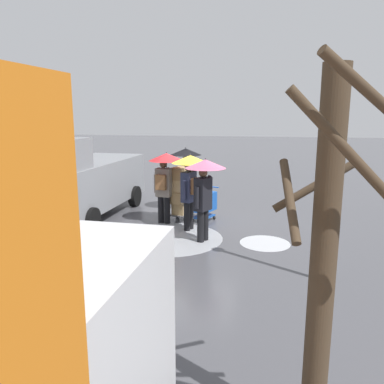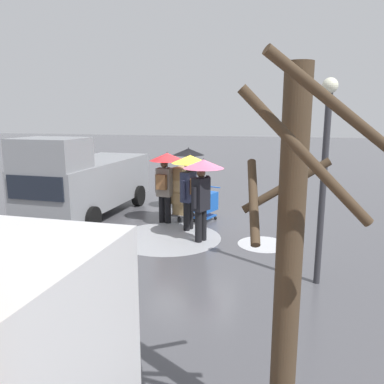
{
  "view_description": "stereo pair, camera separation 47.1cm",
  "coord_description": "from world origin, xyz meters",
  "px_view_note": "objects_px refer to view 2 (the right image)",
  "views": [
    {
      "loc": [
        -1.96,
        10.86,
        3.24
      ],
      "look_at": [
        -0.0,
        0.37,
        1.05
      ],
      "focal_mm": 35.9,
      "sensor_mm": 36.0,
      "label": 1
    },
    {
      "loc": [
        -2.42,
        10.76,
        3.24
      ],
      "look_at": [
        -0.0,
        0.37,
        1.05
      ],
      "focal_mm": 35.9,
      "sensor_mm": 36.0,
      "label": 2
    }
  ],
  "objects_px": {
    "pedestrian_black_side": "(202,180)",
    "street_lamp": "(325,162)",
    "cargo_van_parked_right": "(85,180)",
    "bare_tree_near": "(289,260)",
    "pedestrian_far_side": "(166,171)",
    "pedestrian_white_side": "(190,175)",
    "shopping_cart_vendor": "(205,203)",
    "hand_dolly_boxes": "(181,191)",
    "pedestrian_pink_side": "(189,164)"
  },
  "relations": [
    {
      "from": "bare_tree_near",
      "to": "shopping_cart_vendor",
      "type": "bearing_deg",
      "value": -73.55
    },
    {
      "from": "pedestrian_black_side",
      "to": "pedestrian_far_side",
      "type": "relative_size",
      "value": 1.0
    },
    {
      "from": "pedestrian_black_side",
      "to": "bare_tree_near",
      "type": "xyz_separation_m",
      "value": [
        -2.02,
        5.99,
        0.37
      ]
    },
    {
      "from": "cargo_van_parked_right",
      "to": "bare_tree_near",
      "type": "relative_size",
      "value": 1.48
    },
    {
      "from": "cargo_van_parked_right",
      "to": "pedestrian_black_side",
      "type": "relative_size",
      "value": 2.53
    },
    {
      "from": "pedestrian_black_side",
      "to": "pedestrian_far_side",
      "type": "distance_m",
      "value": 1.93
    },
    {
      "from": "cargo_van_parked_right",
      "to": "street_lamp",
      "type": "relative_size",
      "value": 1.41
    },
    {
      "from": "cargo_van_parked_right",
      "to": "bare_tree_near",
      "type": "bearing_deg",
      "value": 129.25
    },
    {
      "from": "pedestrian_white_side",
      "to": "bare_tree_near",
      "type": "height_order",
      "value": "bare_tree_near"
    },
    {
      "from": "pedestrian_white_side",
      "to": "bare_tree_near",
      "type": "relative_size",
      "value": 0.58
    },
    {
      "from": "shopping_cart_vendor",
      "to": "pedestrian_pink_side",
      "type": "height_order",
      "value": "pedestrian_pink_side"
    },
    {
      "from": "pedestrian_pink_side",
      "to": "bare_tree_near",
      "type": "distance_m",
      "value": 9.56
    },
    {
      "from": "cargo_van_parked_right",
      "to": "street_lamp",
      "type": "height_order",
      "value": "street_lamp"
    },
    {
      "from": "shopping_cart_vendor",
      "to": "bare_tree_near",
      "type": "bearing_deg",
      "value": 106.45
    },
    {
      "from": "bare_tree_near",
      "to": "pedestrian_far_side",
      "type": "bearing_deg",
      "value": -65.22
    },
    {
      "from": "pedestrian_pink_side",
      "to": "pedestrian_white_side",
      "type": "height_order",
      "value": "same"
    },
    {
      "from": "hand_dolly_boxes",
      "to": "pedestrian_white_side",
      "type": "xyz_separation_m",
      "value": [
        -0.45,
        0.79,
        0.64
      ]
    },
    {
      "from": "pedestrian_white_side",
      "to": "bare_tree_near",
      "type": "bearing_deg",
      "value": 110.41
    },
    {
      "from": "street_lamp",
      "to": "bare_tree_near",
      "type": "bearing_deg",
      "value": 80.5
    },
    {
      "from": "hand_dolly_boxes",
      "to": "pedestrian_white_side",
      "type": "distance_m",
      "value": 1.12
    },
    {
      "from": "hand_dolly_boxes",
      "to": "pedestrian_far_side",
      "type": "xyz_separation_m",
      "value": [
        0.38,
        0.33,
        0.64
      ]
    },
    {
      "from": "pedestrian_pink_side",
      "to": "bare_tree_near",
      "type": "bearing_deg",
      "value": 109.01
    },
    {
      "from": "hand_dolly_boxes",
      "to": "pedestrian_black_side",
      "type": "xyz_separation_m",
      "value": [
        -1.0,
        1.69,
        0.65
      ]
    },
    {
      "from": "pedestrian_far_side",
      "to": "shopping_cart_vendor",
      "type": "bearing_deg",
      "value": -156.1
    },
    {
      "from": "shopping_cart_vendor",
      "to": "street_lamp",
      "type": "height_order",
      "value": "street_lamp"
    },
    {
      "from": "pedestrian_pink_side",
      "to": "pedestrian_black_side",
      "type": "xyz_separation_m",
      "value": [
        -1.09,
        3.04,
        0.0
      ]
    },
    {
      "from": "bare_tree_near",
      "to": "pedestrian_black_side",
      "type": "bearing_deg",
      "value": -71.38
    },
    {
      "from": "pedestrian_black_side",
      "to": "street_lamp",
      "type": "distance_m",
      "value": 3.44
    },
    {
      "from": "pedestrian_white_side",
      "to": "street_lamp",
      "type": "xyz_separation_m",
      "value": [
        -3.23,
        2.89,
        0.8
      ]
    },
    {
      "from": "pedestrian_pink_side",
      "to": "hand_dolly_boxes",
      "type": "bearing_deg",
      "value": 93.95
    },
    {
      "from": "pedestrian_white_side",
      "to": "pedestrian_pink_side",
      "type": "bearing_deg",
      "value": -75.66
    },
    {
      "from": "shopping_cart_vendor",
      "to": "street_lamp",
      "type": "distance_m",
      "value": 5.17
    },
    {
      "from": "cargo_van_parked_right",
      "to": "bare_tree_near",
      "type": "xyz_separation_m",
      "value": [
        -6.08,
        7.44,
        0.78
      ]
    },
    {
      "from": "pedestrian_pink_side",
      "to": "street_lamp",
      "type": "height_order",
      "value": "street_lamp"
    },
    {
      "from": "cargo_van_parked_right",
      "to": "pedestrian_pink_side",
      "type": "xyz_separation_m",
      "value": [
        -2.97,
        -1.59,
        0.41
      ]
    },
    {
      "from": "shopping_cart_vendor",
      "to": "pedestrian_white_side",
      "type": "relative_size",
      "value": 0.47
    },
    {
      "from": "pedestrian_pink_side",
      "to": "street_lamp",
      "type": "distance_m",
      "value": 6.34
    },
    {
      "from": "cargo_van_parked_right",
      "to": "pedestrian_pink_side",
      "type": "distance_m",
      "value": 3.39
    },
    {
      "from": "pedestrian_black_side",
      "to": "pedestrian_white_side",
      "type": "height_order",
      "value": "same"
    },
    {
      "from": "cargo_van_parked_right",
      "to": "pedestrian_black_side",
      "type": "height_order",
      "value": "cargo_van_parked_right"
    },
    {
      "from": "shopping_cart_vendor",
      "to": "hand_dolly_boxes",
      "type": "relative_size",
      "value": 0.61
    },
    {
      "from": "bare_tree_near",
      "to": "street_lamp",
      "type": "xyz_separation_m",
      "value": [
        -0.67,
        -4.0,
        0.42
      ]
    },
    {
      "from": "hand_dolly_boxes",
      "to": "street_lamp",
      "type": "bearing_deg",
      "value": 135.05
    },
    {
      "from": "cargo_van_parked_right",
      "to": "hand_dolly_boxes",
      "type": "height_order",
      "value": "cargo_van_parked_right"
    },
    {
      "from": "hand_dolly_boxes",
      "to": "pedestrian_pink_side",
      "type": "bearing_deg",
      "value": -86.05
    },
    {
      "from": "pedestrian_pink_side",
      "to": "pedestrian_white_side",
      "type": "relative_size",
      "value": 1.0
    },
    {
      "from": "shopping_cart_vendor",
      "to": "bare_tree_near",
      "type": "height_order",
      "value": "bare_tree_near"
    },
    {
      "from": "cargo_van_parked_right",
      "to": "hand_dolly_boxes",
      "type": "distance_m",
      "value": 3.08
    },
    {
      "from": "cargo_van_parked_right",
      "to": "pedestrian_black_side",
      "type": "bearing_deg",
      "value": 160.35
    },
    {
      "from": "cargo_van_parked_right",
      "to": "street_lamp",
      "type": "bearing_deg",
      "value": 152.99
    }
  ]
}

